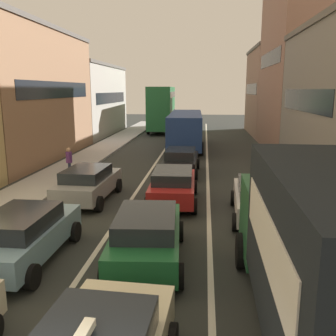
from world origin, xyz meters
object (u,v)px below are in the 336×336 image
sedan_right_lane_behind_truck (260,198)px  pedestrian_near_kerb (69,160)px  hatchback_centre_lane_third (173,185)px  bus_mid_queue_primary (186,127)px  sedan_left_lane_third (88,183)px  removalist_box_truck (325,246)px  sedan_centre_lane_second (147,235)px  coupe_centre_lane_fourth (181,161)px  bus_far_queue_secondary (162,107)px  wagon_left_lane_second (23,235)px

sedan_right_lane_behind_truck → pedestrian_near_kerb: pedestrian_near_kerb is taller
hatchback_centre_lane_third → bus_mid_queue_primary: (-0.24, 15.00, 0.96)m
sedan_left_lane_third → pedestrian_near_kerb: pedestrian_near_kerb is taller
removalist_box_truck → bus_mid_queue_primary: removalist_box_truck is taller
sedan_centre_lane_second → pedestrian_near_kerb: pedestrian_near_kerb is taller
removalist_box_truck → sedan_left_lane_third: (-7.22, 8.63, -1.18)m
coupe_centre_lane_fourth → pedestrian_near_kerb: (-6.09, -1.28, 0.15)m
sedan_centre_lane_second → sedan_right_lane_behind_truck: size_ratio=1.00×
hatchback_centre_lane_third → coupe_centre_lane_fourth: size_ratio=1.00×
bus_far_queue_secondary → sedan_centre_lane_second: bearing=-176.2°
bus_mid_queue_primary → pedestrian_near_kerb: bearing=150.0°
removalist_box_truck → hatchback_centre_lane_third: (-3.51, 8.64, -1.18)m
pedestrian_near_kerb → sedan_centre_lane_second: bearing=98.7°
bus_mid_queue_primary → bus_far_queue_secondary: 13.21m
sedan_left_lane_third → sedan_right_lane_behind_truck: size_ratio=1.00×
hatchback_centre_lane_third → coupe_centre_lane_fourth: bearing=-1.0°
coupe_centre_lane_fourth → pedestrian_near_kerb: 6.22m
sedan_centre_lane_second → hatchback_centre_lane_third: size_ratio=1.01×
sedan_left_lane_third → pedestrian_near_kerb: bearing=31.8°
wagon_left_lane_second → bus_far_queue_secondary: bus_far_queue_secondary is taller
sedan_centre_lane_second → sedan_right_lane_behind_truck: (3.65, 3.93, 0.00)m
bus_mid_queue_primary → bus_far_queue_secondary: size_ratio=1.00×
sedan_centre_lane_second → pedestrian_near_kerb: 11.40m
hatchback_centre_lane_third → coupe_centre_lane_fourth: same height
removalist_box_truck → pedestrian_near_kerb: bearing=37.7°
sedan_right_lane_behind_truck → pedestrian_near_kerb: size_ratio=2.64×
bus_far_queue_secondary → sedan_left_lane_third: bearing=177.9°
coupe_centre_lane_fourth → pedestrian_near_kerb: size_ratio=2.61×
sedan_centre_lane_second → bus_mid_queue_primary: bearing=-3.7°
coupe_centre_lane_fourth → bus_far_queue_secondary: bus_far_queue_secondary is taller
removalist_box_truck → bus_far_queue_secondary: size_ratio=0.73×
removalist_box_truck → hatchback_centre_lane_third: size_ratio=1.78×
sedan_right_lane_behind_truck → sedan_centre_lane_second: bearing=139.9°
hatchback_centre_lane_third → wagon_left_lane_second: bearing=146.4°
sedan_right_lane_behind_truck → bus_far_queue_secondary: size_ratio=0.41×
coupe_centre_lane_fourth → sedan_right_lane_behind_truck: same height
removalist_box_truck → bus_far_queue_secondary: (-7.16, 36.37, 0.86)m
sedan_left_lane_third → sedan_right_lane_behind_truck: 7.28m
sedan_centre_lane_second → sedan_left_lane_third: size_ratio=1.01×
sedan_left_lane_third → bus_mid_queue_primary: bearing=-10.9°
sedan_right_lane_behind_truck → coupe_centre_lane_fourth: bearing=28.5°
removalist_box_truck → pedestrian_near_kerb: size_ratio=4.66×
sedan_centre_lane_second → wagon_left_lane_second: size_ratio=1.02×
sedan_centre_lane_second → pedestrian_near_kerb: bearing=27.3°
sedan_right_lane_behind_truck → bus_mid_queue_primary: size_ratio=0.42×
hatchback_centre_lane_third → coupe_centre_lane_fourth: (-0.03, 5.48, 0.00)m
removalist_box_truck → wagon_left_lane_second: removalist_box_truck is taller
sedan_centre_lane_second → sedan_right_lane_behind_truck: bearing=-46.5°
sedan_centre_lane_second → hatchback_centre_lane_third: (0.26, 5.58, 0.00)m
pedestrian_near_kerb → bus_mid_queue_primary: bearing=-140.7°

